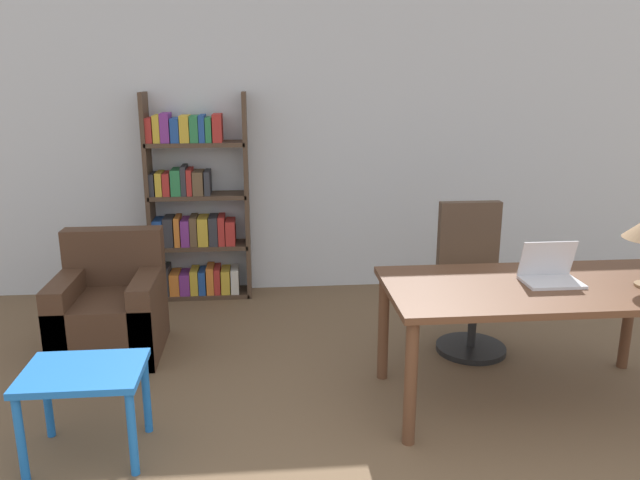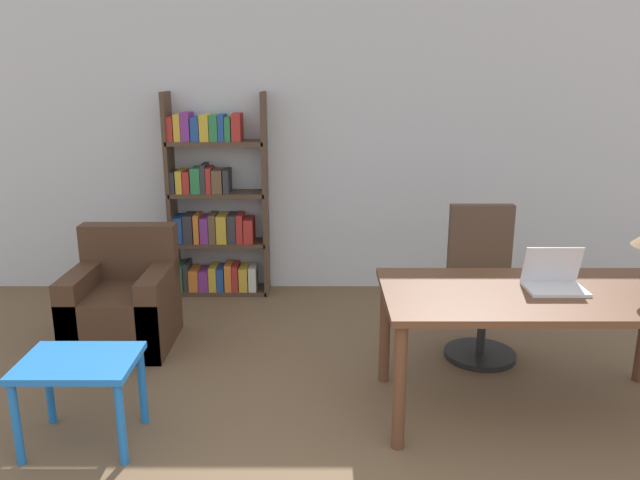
% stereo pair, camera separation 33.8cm
% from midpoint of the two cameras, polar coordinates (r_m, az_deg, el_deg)
% --- Properties ---
extents(wall_back, '(8.00, 0.06, 2.70)m').
position_cam_midpoint_polar(wall_back, '(5.68, 5.04, 8.81)').
color(wall_back, silver).
rests_on(wall_back, ground_plane).
extents(desk, '(1.80, 0.89, 0.76)m').
position_cam_midpoint_polar(desk, '(3.86, 22.01, -5.68)').
color(desk, brown).
rests_on(desk, ground_plane).
extents(laptop, '(0.33, 0.24, 0.24)m').
position_cam_midpoint_polar(laptop, '(3.88, 23.17, -3.46)').
color(laptop, silver).
rests_on(laptop, desk).
extents(office_chair, '(0.50, 0.50, 1.07)m').
position_cam_midpoint_polar(office_chair, '(4.60, 16.80, -4.46)').
color(office_chair, black).
rests_on(office_chair, ground_plane).
extents(side_table_blue, '(0.60, 0.46, 0.49)m').
position_cam_midpoint_polar(side_table_blue, '(3.57, -18.40, -11.52)').
color(side_table_blue, blue).
rests_on(side_table_blue, ground_plane).
extents(armchair, '(0.71, 0.71, 0.86)m').
position_cam_midpoint_polar(armchair, '(4.80, -15.42, -5.87)').
color(armchair, '#472D1E').
rests_on(armchair, ground_plane).
extents(bookshelf, '(0.87, 0.28, 1.81)m').
position_cam_midpoint_polar(bookshelf, '(5.62, -7.81, 2.84)').
color(bookshelf, '#4C3828').
rests_on(bookshelf, ground_plane).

